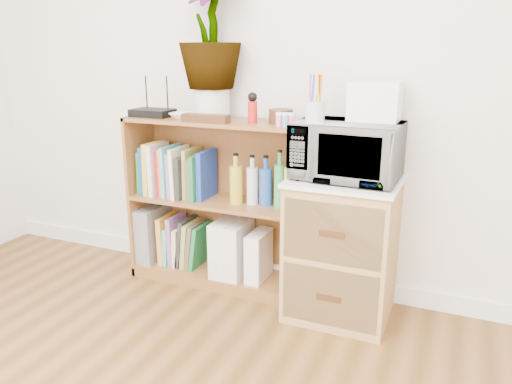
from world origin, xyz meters
The scene contains 21 objects.
skirting_board centered at (0.00, 2.24, 0.05)m, with size 4.00×0.02×0.10m, color white.
bookshelf centered at (-0.35, 2.10, 0.47)m, with size 1.00×0.30×0.95m, color brown.
wicker_unit centered at (0.40, 2.02, 0.35)m, with size 0.50×0.45×0.70m, color #9E7542.
microwave centered at (0.40, 2.02, 0.86)m, with size 0.49×0.33×0.27m, color silver.
pen_cup centered at (0.26, 1.94, 1.04)m, with size 0.09×0.09×0.10m, color silver.
small_appliance centered at (0.50, 2.11, 1.08)m, with size 0.23×0.19×0.18m, color white.
router centered at (-0.72, 2.08, 0.97)m, with size 0.23×0.15×0.04m, color black.
white_bowl centered at (-0.53, 2.07, 0.97)m, with size 0.13×0.13×0.03m, color white.
plant_pot centered at (-0.37, 2.12, 1.03)m, with size 0.19×0.19×0.16m, color silver.
potted_plant centered at (-0.37, 2.12, 1.41)m, with size 0.33×0.33×0.59m, color #31742E.
trinket_box centered at (-0.34, 2.00, 0.97)m, with size 0.26×0.06×0.04m, color #341C0E.
kokeshi_doll centered at (-0.10, 2.06, 1.01)m, with size 0.05×0.05×0.11m, color red.
wooden_bowl centered at (0.03, 2.11, 0.99)m, with size 0.12×0.12×0.07m, color #3A240F.
paint_jars centered at (0.09, 2.01, 0.98)m, with size 0.12×0.04×0.06m, color #CD7299.
file_box centered at (-0.78, 2.10, 0.24)m, with size 0.10×0.26×0.33m, color slate.
magazine_holder_left centered at (-0.29, 2.09, 0.23)m, with size 0.10×0.26×0.32m, color silver.
magazine_holder_mid centered at (-0.21, 2.09, 0.23)m, with size 0.10×0.25×0.31m, color white.
magazine_holder_right centered at (-0.08, 2.09, 0.21)m, with size 0.09×0.22×0.27m, color white.
cookbooks centered at (-0.60, 2.10, 0.64)m, with size 0.42×0.20×0.30m.
liquor_bottles centered at (-0.06, 2.10, 0.64)m, with size 0.37×0.07×0.30m.
lower_books centered at (-0.57, 2.10, 0.21)m, with size 0.27×0.19×0.30m.
Camera 1 is at (0.91, -0.28, 1.33)m, focal length 35.00 mm.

